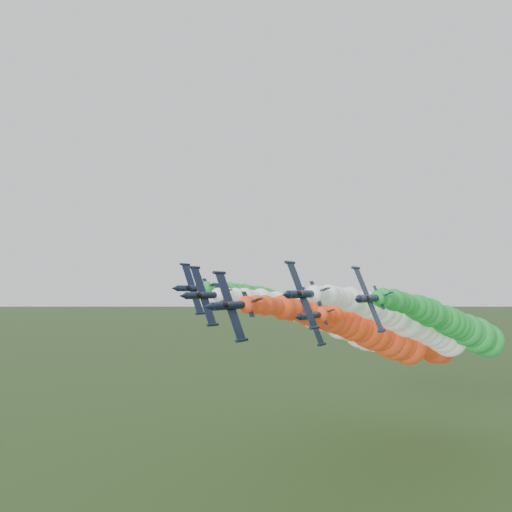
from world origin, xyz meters
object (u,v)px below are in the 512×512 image
(jet_outer_right, at_px, (458,327))
(jet_trail, at_px, (412,337))
(jet_inner_left, at_px, (338,323))
(jet_outer_left, at_px, (316,315))
(jet_inner_right, at_px, (416,324))
(jet_lead, at_px, (371,333))

(jet_outer_right, xyz_separation_m, jet_trail, (-12.24, 5.86, -3.56))
(jet_inner_left, height_order, jet_outer_left, jet_outer_left)
(jet_inner_left, xyz_separation_m, jet_outer_right, (27.05, 7.13, -0.24))
(jet_outer_left, distance_m, jet_outer_right, 37.89)
(jet_inner_right, xyz_separation_m, jet_trail, (-4.45, 14.07, -4.31))
(jet_outer_left, bearing_deg, jet_outer_right, -4.18)
(jet_inner_left, bearing_deg, jet_inner_right, -3.20)
(jet_inner_right, bearing_deg, jet_trail, 107.54)
(jet_inner_left, bearing_deg, jet_lead, -35.28)
(jet_inner_left, xyz_separation_m, jet_outer_left, (-10.71, 9.89, 1.25))
(jet_lead, height_order, jet_inner_right, jet_inner_right)
(jet_lead, distance_m, jet_outer_left, 28.28)
(jet_inner_left, xyz_separation_m, jet_trail, (14.82, 13.00, -3.80))
(jet_outer_left, bearing_deg, jet_trail, 6.93)
(jet_outer_right, bearing_deg, jet_inner_right, -133.49)
(jet_outer_left, xyz_separation_m, jet_outer_right, (37.76, -2.76, -1.49))
(jet_trail, bearing_deg, jet_lead, -99.98)
(jet_outer_left, bearing_deg, jet_lead, -39.13)
(jet_inner_left, height_order, jet_trail, jet_inner_left)
(jet_lead, height_order, jet_trail, jet_lead)
(jet_outer_left, relative_size, jet_outer_right, 1.00)
(jet_inner_right, height_order, jet_outer_right, jet_inner_right)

